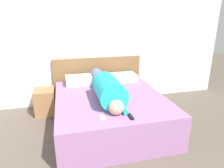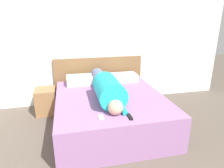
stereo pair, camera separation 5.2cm
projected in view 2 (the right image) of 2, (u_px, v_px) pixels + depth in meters
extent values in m
cube|color=white|center=(86.00, 40.00, 3.94)|extent=(6.02, 0.06, 2.60)
cube|color=#936699|center=(110.00, 111.00, 3.28)|extent=(1.69, 1.90, 0.53)
cube|color=brown|center=(99.00, 80.00, 4.19)|extent=(1.81, 0.04, 0.95)
cube|color=olive|center=(46.00, 101.00, 3.73)|extent=(0.36, 0.39, 0.48)
sphere|color=tan|center=(116.00, 107.00, 2.56)|extent=(0.20, 0.20, 0.20)
cylinder|color=#1EADB7|center=(109.00, 90.00, 2.89)|extent=(0.39, 0.67, 0.39)
cylinder|color=slate|center=(100.00, 80.00, 3.59)|extent=(0.25, 0.80, 0.25)
cylinder|color=#1EADB7|center=(123.00, 109.00, 2.65)|extent=(0.07, 0.22, 0.07)
cube|color=white|center=(82.00, 80.00, 3.76)|extent=(0.56, 0.35, 0.15)
cube|color=white|center=(123.00, 77.00, 3.94)|extent=(0.53, 0.35, 0.14)
cube|color=black|center=(130.00, 117.00, 2.51)|extent=(0.04, 0.15, 0.02)
cube|color=#B2B7BC|center=(101.00, 117.00, 2.51)|extent=(0.06, 0.13, 0.01)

